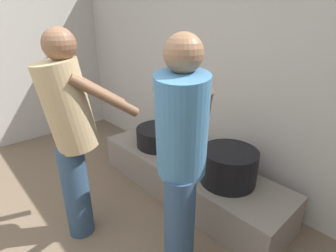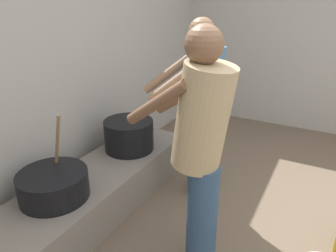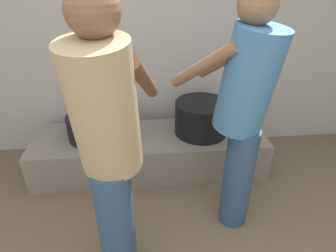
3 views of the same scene
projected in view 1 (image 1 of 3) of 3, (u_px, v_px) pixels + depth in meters
block_enclosure_rear at (238, 81)px, 2.48m from camera, size 5.56×0.20×2.20m
hearth_ledge at (187, 177)px, 2.60m from camera, size 2.05×0.60×0.35m
cooking_pot_main at (160, 136)px, 2.84m from camera, size 0.50×0.50×0.66m
cooking_pot_secondary at (229, 166)px, 2.18m from camera, size 0.47×0.47×0.29m
cook_in_tan_shirt at (71, 129)px, 1.84m from camera, size 0.45×0.72×1.60m
cook_in_blue_shirt at (181, 153)px, 1.53m from camera, size 0.67×0.71×1.59m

